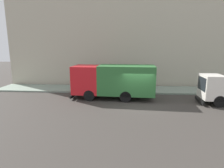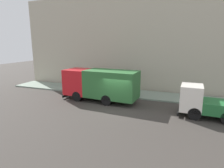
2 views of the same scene
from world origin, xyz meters
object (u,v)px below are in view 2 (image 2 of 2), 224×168
(pedestrian_walking, at_px, (92,82))
(large_utility_truck, at_px, (100,84))
(street_sign_post, at_px, (109,80))
(small_flatbed_truck, at_px, (208,103))
(traffic_cone_orange, at_px, (73,88))
(pedestrian_standing, at_px, (106,84))

(pedestrian_walking, bearing_deg, large_utility_truck, 156.80)
(street_sign_post, bearing_deg, small_flatbed_truck, -108.99)
(large_utility_truck, bearing_deg, pedestrian_walking, 41.56)
(large_utility_truck, relative_size, pedestrian_walking, 4.61)
(traffic_cone_orange, bearing_deg, pedestrian_standing, -77.92)
(small_flatbed_truck, distance_m, traffic_cone_orange, 13.99)
(small_flatbed_truck, height_order, traffic_cone_orange, small_flatbed_truck)
(small_flatbed_truck, relative_size, traffic_cone_orange, 8.49)
(pedestrian_walking, bearing_deg, small_flatbed_truck, -171.21)
(large_utility_truck, distance_m, pedestrian_walking, 4.15)
(large_utility_truck, height_order, pedestrian_walking, large_utility_truck)
(pedestrian_walking, relative_size, traffic_cone_orange, 2.72)
(street_sign_post, bearing_deg, large_utility_truck, 176.55)
(large_utility_truck, height_order, traffic_cone_orange, large_utility_truck)
(large_utility_truck, xyz_separation_m, pedestrian_standing, (2.84, 0.58, -0.66))
(pedestrian_walking, distance_m, traffic_cone_orange, 2.23)
(pedestrian_walking, bearing_deg, traffic_cone_orange, 61.98)
(traffic_cone_orange, bearing_deg, pedestrian_walking, -56.77)
(pedestrian_standing, height_order, traffic_cone_orange, pedestrian_standing)
(pedestrian_standing, bearing_deg, street_sign_post, -36.67)
(pedestrian_walking, xyz_separation_m, traffic_cone_orange, (-1.18, 1.80, -0.56))
(small_flatbed_truck, xyz_separation_m, pedestrian_walking, (4.29, 11.82, -0.12))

